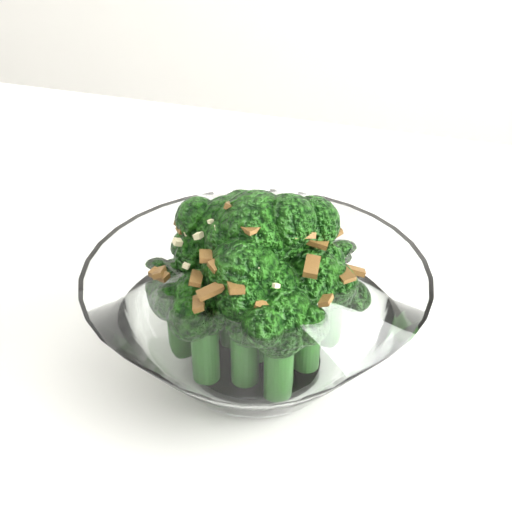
# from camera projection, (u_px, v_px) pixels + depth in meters

# --- Properties ---
(table) EXTENTS (1.22, 0.84, 0.75)m
(table) POSITION_uv_depth(u_px,v_px,m) (48.00, 329.00, 0.65)
(table) COLOR white
(table) RESTS_ON ground
(broccoli_dish) EXTENTS (0.23, 0.23, 0.14)m
(broccoli_dish) POSITION_uv_depth(u_px,v_px,m) (256.00, 307.00, 0.48)
(broccoli_dish) COLOR white
(broccoli_dish) RESTS_ON table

